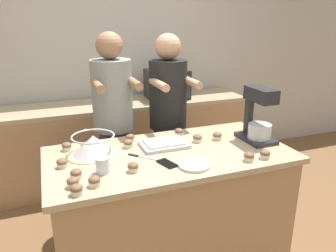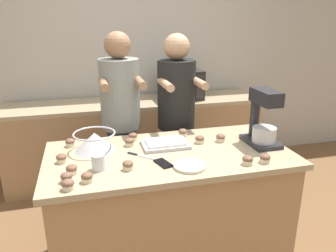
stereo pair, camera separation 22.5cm
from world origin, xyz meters
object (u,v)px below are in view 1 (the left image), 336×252
at_px(drinking_glass, 103,165).
at_px(small_plate, 194,165).
at_px(microwave_oven, 167,84).
at_px(knife, 141,157).
at_px(cupcake_10, 197,138).
at_px(baking_tray, 164,144).
at_px(cupcake_0, 67,146).
at_px(cupcake_6, 130,138).
at_px(person_right, 168,122).
at_px(cupcake_2, 128,144).
at_px(cupcake_13, 76,174).
at_px(cupcake_9, 217,136).
at_px(cupcake_12, 62,163).
at_px(mixing_bowl, 94,144).
at_px(cupcake_7, 76,190).
at_px(cupcake_1, 73,182).
at_px(cupcake_11, 179,132).
at_px(person_left, 114,127).
at_px(stand_mixer, 258,118).
at_px(cupcake_8, 133,167).
at_px(cupcake_4, 265,154).
at_px(cupcake_5, 249,157).
at_px(cupcake_3, 94,181).
at_px(cell_phone, 167,163).

distance_m(drinking_glass, small_plate, 0.57).
distance_m(microwave_oven, knife, 1.66).
bearing_deg(cupcake_10, small_plate, -118.29).
bearing_deg(baking_tray, cupcake_0, 165.99).
xyz_separation_m(drinking_glass, cupcake_6, (0.28, 0.44, -0.02)).
xyz_separation_m(person_right, cupcake_2, (-0.50, -0.51, 0.05)).
xyz_separation_m(cupcake_6, cupcake_13, (-0.44, -0.46, 0.00)).
height_order(cupcake_6, cupcake_9, same).
bearing_deg(cupcake_12, microwave_oven, 49.44).
relative_size(drinking_glass, knife, 0.59).
distance_m(person_right, mixing_bowl, 0.92).
distance_m(cupcake_0, cupcake_7, 0.64).
bearing_deg(cupcake_0, cupcake_1, -90.90).
height_order(cupcake_2, cupcake_11, same).
relative_size(person_left, stand_mixer, 4.11).
height_order(baking_tray, cupcake_12, cupcake_12).
bearing_deg(microwave_oven, cupcake_13, -125.74).
height_order(person_left, cupcake_1, person_left).
bearing_deg(cupcake_8, cupcake_2, 80.42).
bearing_deg(cupcake_4, small_plate, 173.53).
relative_size(cupcake_8, cupcake_11, 1.00).
bearing_deg(small_plate, cupcake_9, 45.01).
height_order(microwave_oven, small_plate, microwave_oven).
xyz_separation_m(baking_tray, cupcake_11, (0.18, 0.17, 0.01)).
bearing_deg(mixing_bowl, cupcake_11, 10.11).
xyz_separation_m(person_right, drinking_glass, (-0.74, -0.84, 0.07)).
distance_m(baking_tray, cupcake_5, 0.61).
relative_size(mixing_bowl, cupcake_4, 4.32).
bearing_deg(cupcake_6, cupcake_4, -38.91).
xyz_separation_m(cupcake_2, cupcake_6, (0.04, 0.11, 0.00)).
xyz_separation_m(person_left, cupcake_1, (-0.43, -0.96, 0.04)).
relative_size(baking_tray, cupcake_0, 4.91).
height_order(drinking_glass, cupcake_10, drinking_glass).
bearing_deg(cupcake_0, cupcake_7, -89.91).
distance_m(cupcake_4, cupcake_6, 0.98).
xyz_separation_m(drinking_glass, cupcake_0, (-0.18, 0.44, -0.02)).
height_order(microwave_oven, cupcake_3, microwave_oven).
distance_m(mixing_bowl, cupcake_4, 1.15).
height_order(microwave_oven, cupcake_9, microwave_oven).
height_order(microwave_oven, cupcake_11, microwave_oven).
bearing_deg(cupcake_2, cell_phone, -65.49).
height_order(small_plate, cupcake_10, cupcake_10).
bearing_deg(person_right, cupcake_3, -129.38).
height_order(stand_mixer, knife, stand_mixer).
relative_size(cell_phone, cupcake_9, 2.33).
bearing_deg(cupcake_10, cupcake_1, -158.19).
distance_m(cupcake_10, cupcake_12, 0.98).
xyz_separation_m(person_right, cupcake_10, (0.01, -0.59, 0.05)).
relative_size(person_left, baking_tray, 5.03).
xyz_separation_m(person_right, cupcake_5, (0.18, -1.01, 0.05)).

